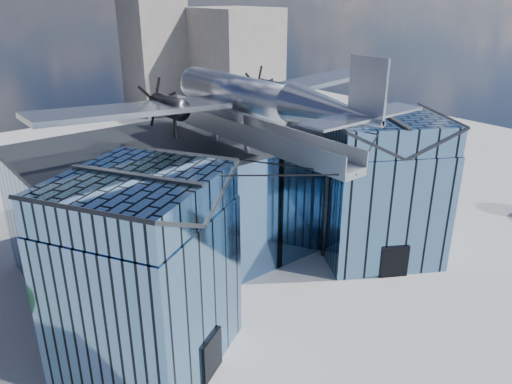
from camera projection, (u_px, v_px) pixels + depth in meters
ground_plane at (273, 289)px, 37.21m from camera, size 120.00×120.00×0.00m
museum at (226, 197)px, 39.33m from camera, size 32.88×24.50×17.60m
bg_towers at (50, 71)px, 70.76m from camera, size 77.00×24.50×26.00m
tree_side_e at (424, 153)px, 57.32m from camera, size 3.32×3.32×4.88m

